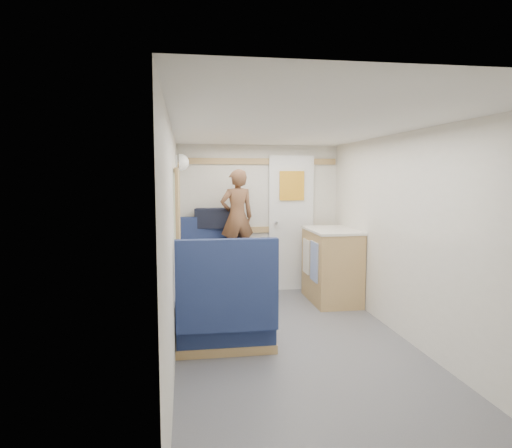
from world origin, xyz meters
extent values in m
plane|color=#515156|center=(0.00, 0.00, 0.00)|extent=(4.50, 4.50, 0.00)
plane|color=silver|center=(0.00, 0.00, 2.00)|extent=(4.50, 4.50, 0.00)
cube|color=silver|center=(0.00, 2.25, 1.00)|extent=(2.20, 0.02, 2.00)
cube|color=silver|center=(-1.10, 0.00, 1.00)|extent=(0.02, 4.50, 2.00)
cube|color=silver|center=(1.10, 0.00, 1.00)|extent=(0.02, 4.50, 2.00)
cube|color=#A6834B|center=(0.00, 2.23, 0.85)|extent=(2.15, 0.02, 0.08)
cube|color=#A6834B|center=(0.00, 2.23, 1.78)|extent=(2.15, 0.02, 0.08)
cube|color=#9BA289|center=(-1.08, 1.00, 1.25)|extent=(0.04, 1.30, 0.72)
cube|color=white|center=(0.45, 2.22, 0.93)|extent=(0.62, 0.04, 1.86)
cube|color=#F8A129|center=(0.45, 2.19, 1.45)|extent=(0.34, 0.03, 0.40)
cylinder|color=silver|center=(0.23, 2.17, 0.95)|extent=(0.04, 0.10, 0.04)
cube|color=white|center=(-0.65, 1.00, 0.70)|extent=(0.62, 0.92, 0.04)
cylinder|color=silver|center=(-0.65, 1.00, 0.35)|extent=(0.08, 0.08, 0.66)
cylinder|color=silver|center=(-0.65, 1.00, 0.01)|extent=(0.36, 0.36, 0.03)
cube|color=navy|center=(-0.65, 1.80, 0.23)|extent=(0.88, 0.50, 0.45)
cube|color=navy|center=(-0.65, 2.08, 0.65)|extent=(0.88, 0.10, 0.80)
cube|color=#A6834B|center=(-0.65, 1.80, 0.04)|extent=(0.90, 0.52, 0.08)
cube|color=navy|center=(-0.65, 0.20, 0.23)|extent=(0.88, 0.50, 0.45)
cube|color=navy|center=(-0.65, -0.08, 0.65)|extent=(0.88, 0.10, 0.80)
cube|color=#A6834B|center=(-0.65, 0.20, 0.04)|extent=(0.90, 0.52, 0.08)
cube|color=#A6834B|center=(-0.65, 2.12, 0.88)|extent=(0.90, 0.14, 0.04)
sphere|color=white|center=(-1.04, 1.85, 1.75)|extent=(0.20, 0.20, 0.20)
cube|color=#A6834B|center=(0.82, 1.55, 0.45)|extent=(0.54, 0.90, 0.90)
cube|color=silver|center=(0.82, 1.55, 0.91)|extent=(0.56, 0.92, 0.03)
cube|color=#5972B2|center=(0.54, 1.37, 0.55)|extent=(0.01, 0.30, 0.48)
cube|color=silver|center=(0.54, 1.73, 0.55)|extent=(0.01, 0.28, 0.44)
imported|color=brown|center=(-0.34, 1.89, 1.06)|extent=(0.50, 0.39, 1.22)
cube|color=black|center=(-0.59, 2.12, 1.03)|extent=(0.57, 0.34, 0.26)
cube|color=white|center=(-0.61, 0.71, 0.73)|extent=(0.31, 0.36, 0.02)
sphere|color=#D84B09|center=(-0.43, 0.89, 0.78)|extent=(0.08, 0.08, 0.08)
cube|color=#EFD98A|center=(-0.68, 0.71, 0.75)|extent=(0.10, 0.06, 0.03)
cylinder|color=white|center=(-0.63, 0.87, 0.72)|extent=(0.06, 0.06, 0.01)
cylinder|color=white|center=(-0.63, 0.87, 0.78)|extent=(0.01, 0.01, 0.10)
sphere|color=#460714|center=(-0.63, 0.87, 0.85)|extent=(0.08, 0.08, 0.08)
cylinder|color=silver|center=(-0.82, 0.74, 0.78)|extent=(0.08, 0.08, 0.12)
cylinder|color=#975A15|center=(-0.55, 1.11, 0.77)|extent=(0.06, 0.06, 0.09)
cylinder|color=black|center=(-0.59, 1.04, 0.77)|extent=(0.04, 0.04, 0.10)
cylinder|color=silver|center=(-0.73, 0.93, 0.77)|extent=(0.04, 0.04, 0.09)
cube|color=brown|center=(-0.47, 1.38, 0.77)|extent=(0.12, 0.23, 0.09)
camera|label=1|loc=(-1.00, -3.90, 1.58)|focal=32.00mm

